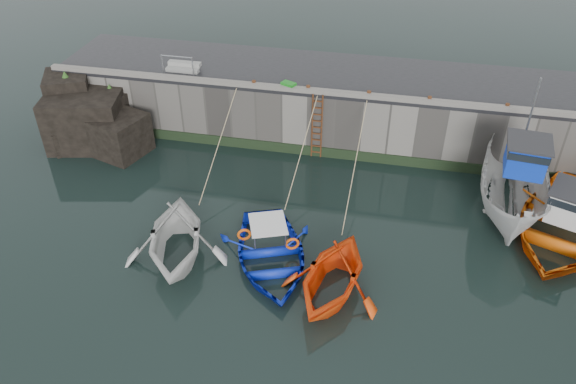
% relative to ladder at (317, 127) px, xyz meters
% --- Properties ---
extents(ground, '(120.00, 120.00, 0.00)m').
position_rel_ladder_xyz_m(ground, '(2.00, -9.91, -1.59)').
color(ground, black).
rests_on(ground, ground).
extents(quay_back, '(30.00, 5.00, 3.00)m').
position_rel_ladder_xyz_m(quay_back, '(2.00, 2.59, -0.09)').
color(quay_back, slate).
rests_on(quay_back, ground).
extents(road_back, '(30.00, 5.00, 0.16)m').
position_rel_ladder_xyz_m(road_back, '(2.00, 2.59, 1.49)').
color(road_back, black).
rests_on(road_back, quay_back).
extents(kerb_back, '(30.00, 0.30, 0.20)m').
position_rel_ladder_xyz_m(kerb_back, '(2.00, 0.24, 1.67)').
color(kerb_back, slate).
rests_on(kerb_back, road_back).
extents(algae_back, '(30.00, 0.08, 0.50)m').
position_rel_ladder_xyz_m(algae_back, '(2.00, 0.05, -1.34)').
color(algae_back, black).
rests_on(algae_back, ground).
extents(rock_outcrop, '(5.85, 4.24, 3.41)m').
position_rel_ladder_xyz_m(rock_outcrop, '(-10.92, -0.80, -0.33)').
color(rock_outcrop, black).
rests_on(rock_outcrop, ground).
extents(ladder, '(0.51, 0.08, 3.20)m').
position_rel_ladder_xyz_m(ladder, '(0.00, 0.00, 0.00)').
color(ladder, '#3F1E0F').
rests_on(ladder, ground).
extents(boat_near_white, '(5.24, 5.68, 2.49)m').
position_rel_ladder_xyz_m(boat_near_white, '(-3.89, -7.91, -1.59)').
color(boat_near_white, silver).
rests_on(boat_near_white, ground).
extents(boat_near_white_rope, '(0.04, 6.08, 3.10)m').
position_rel_ladder_xyz_m(boat_near_white_rope, '(-3.89, -2.66, -1.59)').
color(boat_near_white_rope, tan).
rests_on(boat_near_white_rope, ground).
extents(boat_near_blue, '(5.34, 6.20, 1.08)m').
position_rel_ladder_xyz_m(boat_near_blue, '(-0.43, -7.49, -1.59)').
color(boat_near_blue, '#0D28CA').
rests_on(boat_near_blue, ground).
extents(boat_near_blue_rope, '(0.04, 5.70, 3.10)m').
position_rel_ladder_xyz_m(boat_near_blue_rope, '(-0.43, -2.45, -1.59)').
color(boat_near_blue_rope, tan).
rests_on(boat_near_blue_rope, ground).
extents(boat_near_blacktrim, '(4.59, 5.06, 2.31)m').
position_rel_ladder_xyz_m(boat_near_blacktrim, '(2.01, -8.58, -1.59)').
color(boat_near_blacktrim, '#FF480D').
rests_on(boat_near_blacktrim, ground).
extents(boat_near_blacktrim_rope, '(0.04, 6.69, 3.10)m').
position_rel_ladder_xyz_m(boat_near_blacktrim_rope, '(2.01, -3.00, -1.59)').
color(boat_near_blacktrim_rope, tan).
rests_on(boat_near_blacktrim_rope, ground).
extents(boat_far_white, '(3.39, 7.28, 5.72)m').
position_rel_ladder_xyz_m(boat_far_white, '(8.47, -2.52, -0.45)').
color(boat_far_white, silver).
rests_on(boat_far_white, ground).
extents(boat_far_orange, '(7.53, 8.69, 4.51)m').
position_rel_ladder_xyz_m(boat_far_orange, '(10.36, -3.58, -1.11)').
color(boat_far_orange, orange).
rests_on(boat_far_orange, ground).
extents(fish_crate, '(0.73, 0.60, 0.31)m').
position_rel_ladder_xyz_m(fish_crate, '(-1.41, 0.39, 1.72)').
color(fish_crate, '#167D19').
rests_on(fish_crate, road_back).
extents(railing, '(1.60, 1.05, 1.00)m').
position_rel_ladder_xyz_m(railing, '(-6.75, 1.33, 1.77)').
color(railing, '#A5A8AD').
rests_on(railing, road_back).
extents(bollard_a, '(0.18, 0.18, 0.28)m').
position_rel_ladder_xyz_m(bollard_a, '(-3.00, 0.34, 1.71)').
color(bollard_a, '#3F1E0F').
rests_on(bollard_a, road_back).
extents(bollard_b, '(0.18, 0.18, 0.28)m').
position_rel_ladder_xyz_m(bollard_b, '(-0.50, 0.34, 1.71)').
color(bollard_b, '#3F1E0F').
rests_on(bollard_b, road_back).
extents(bollard_c, '(0.18, 0.18, 0.28)m').
position_rel_ladder_xyz_m(bollard_c, '(2.20, 0.34, 1.71)').
color(bollard_c, '#3F1E0F').
rests_on(bollard_c, road_back).
extents(bollard_d, '(0.18, 0.18, 0.28)m').
position_rel_ladder_xyz_m(bollard_d, '(4.80, 0.34, 1.71)').
color(bollard_d, '#3F1E0F').
rests_on(bollard_d, road_back).
extents(bollard_e, '(0.18, 0.18, 0.28)m').
position_rel_ladder_xyz_m(bollard_e, '(8.00, 0.34, 1.71)').
color(bollard_e, '#3F1E0F').
rests_on(bollard_e, road_back).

